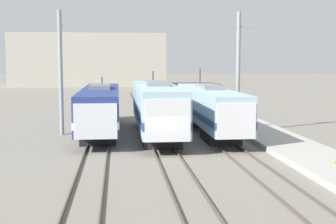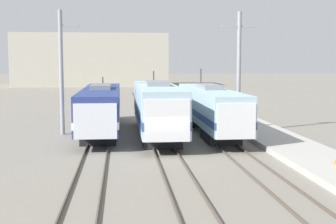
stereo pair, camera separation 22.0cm
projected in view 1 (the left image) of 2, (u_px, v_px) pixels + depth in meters
ground_plane at (167, 155)px, 29.57m from camera, size 400.00×400.00×0.00m
rail_pair_far_left at (95, 155)px, 29.09m from camera, size 1.51×120.00×0.15m
rail_pair_center at (167, 154)px, 29.56m from camera, size 1.51×120.00×0.15m
rail_pair_far_right at (236, 152)px, 30.03m from camera, size 1.51×120.00×0.15m
locomotive_far_left at (100, 108)px, 38.47m from camera, size 3.04×18.70×4.50m
locomotive_center at (157, 108)px, 36.45m from camera, size 3.12×16.78×5.08m
locomotive_far_right at (209, 108)px, 38.54m from camera, size 2.78×18.75×5.25m
catenary_tower_left at (61, 70)px, 37.36m from camera, size 3.01×0.34×9.97m
catenary_tower_right at (238, 70)px, 38.89m from camera, size 3.01×0.34×9.97m
platform at (298, 149)px, 30.46m from camera, size 4.00×120.00×0.37m
depot_building at (90, 60)px, 114.59m from camera, size 36.31×15.47×12.53m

